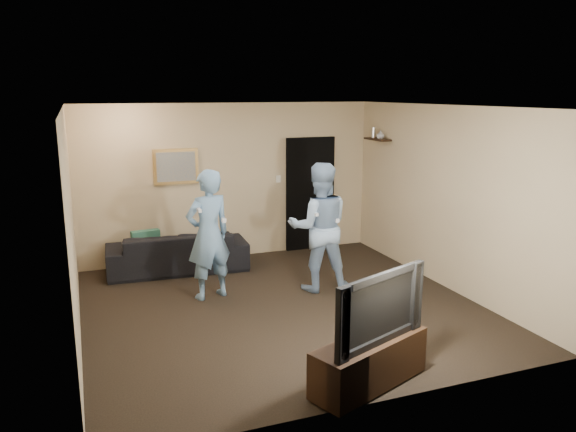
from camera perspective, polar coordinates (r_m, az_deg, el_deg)
name	(u,v)px	position (r m, az deg, el deg)	size (l,w,h in m)	color
ground	(282,307)	(7.51, -0.66, -9.19)	(5.00, 5.00, 0.00)	black
ceiling	(281,107)	(6.98, -0.71, 11.05)	(5.00, 5.00, 0.04)	silver
wall_back	(230,182)	(9.48, -5.90, 3.50)	(5.00, 0.04, 2.60)	tan
wall_front	(381,267)	(4.94, 9.39, -5.12)	(5.00, 0.04, 2.60)	tan
wall_left	(72,227)	(6.72, -21.14, -1.06)	(0.04, 5.00, 2.60)	tan
wall_right	(446,198)	(8.31, 15.73, 1.81)	(0.04, 5.00, 2.60)	tan
sofa	(177,251)	(9.04, -11.16, -3.52)	(2.16, 0.85, 0.63)	black
throw_pillow	(146,244)	(8.93, -14.23, -2.77)	(0.43, 0.14, 0.43)	#1A4F3F
painting_frame	(176,166)	(9.23, -11.32, 4.96)	(0.72, 0.05, 0.57)	olive
painting_canvas	(176,167)	(9.20, -11.30, 4.94)	(0.62, 0.01, 0.47)	slate
doorway	(310,194)	(9.97, 2.27, 2.26)	(0.90, 0.06, 2.00)	black
light_switch	(278,179)	(9.71, -1.00, 3.78)	(0.08, 0.02, 0.12)	silver
wall_shelf	(378,139)	(9.66, 9.08, 7.71)	(0.20, 0.60, 0.03)	black
shelf_vase	(380,135)	(9.57, 9.38, 8.16)	(0.13, 0.13, 0.14)	#BABBC0
shelf_figurine	(373,132)	(9.78, 8.67, 8.39)	(0.06, 0.06, 0.18)	silver
tv_console	(369,362)	(5.61, 8.27, -14.46)	(1.28, 0.41, 0.46)	black
television	(371,306)	(5.37, 8.46, -8.99)	(1.20, 0.16, 0.69)	black
wii_player_left	(209,235)	(7.65, -8.08, -1.89)	(0.74, 0.59, 1.78)	#6D96BD
wii_player_right	(319,227)	(7.90, 3.19, -1.14)	(1.04, 0.90, 1.83)	#88A5C6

